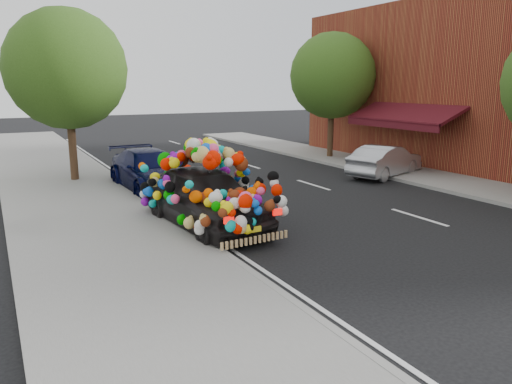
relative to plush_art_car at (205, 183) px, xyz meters
The scene contains 10 objects.
ground 2.84m from the plush_art_car, 46.50° to the right, with size 100.00×100.00×0.00m, color black.
sidewalk 3.31m from the plush_art_car, 142.82° to the right, with size 4.00×60.00×0.12m, color gray.
kerb 2.24m from the plush_art_car, 106.18° to the right, with size 0.15×60.00×0.13m, color gray.
footpath_far 10.12m from the plush_art_car, ahead, with size 3.00×40.00×0.12m, color gray.
lane_markings 5.83m from the plush_art_car, 19.35° to the right, with size 6.00×50.00×0.01m, color silver, non-canonical shape.
tree_near_sidewalk 8.38m from the plush_art_car, 104.74° to the left, with size 4.20×4.20×6.13m.
tree_far_b 13.02m from the plush_art_car, 39.59° to the left, with size 4.00×4.00×5.90m.
plush_art_car is the anchor object (origin of this frame).
navy_sedan 5.10m from the plush_art_car, 89.11° to the left, with size 1.88×4.62×1.34m, color black.
silver_hatchback 9.37m from the plush_art_car, 19.90° to the left, with size 1.30×3.72×1.23m, color #A2A4A9.
Camera 1 is at (-6.39, -9.39, 3.51)m, focal length 35.00 mm.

